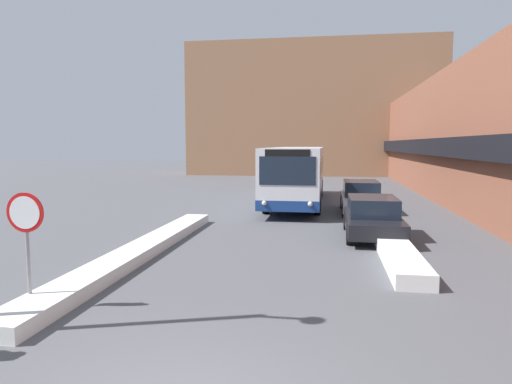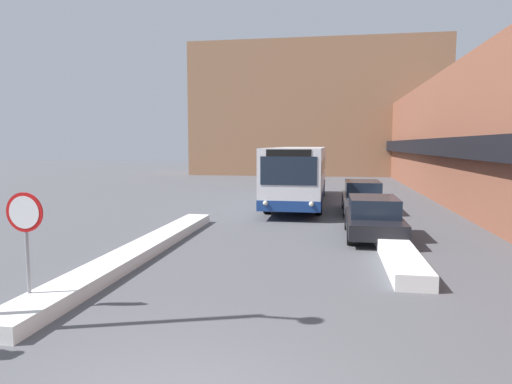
{
  "view_description": "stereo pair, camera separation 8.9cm",
  "coord_description": "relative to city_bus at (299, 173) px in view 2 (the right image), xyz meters",
  "views": [
    {
      "loc": [
        1.66,
        -4.63,
        3.17
      ],
      "look_at": [
        -0.24,
        7.42,
        1.9
      ],
      "focal_mm": 32.0,
      "sensor_mm": 36.0,
      "label": 1
    },
    {
      "loc": [
        1.75,
        -4.61,
        3.17
      ],
      "look_at": [
        -0.24,
        7.42,
        1.9
      ],
      "focal_mm": 32.0,
      "sensor_mm": 36.0,
      "label": 2
    }
  ],
  "objects": [
    {
      "name": "building_row_right",
      "position": [
        9.92,
        4.21,
        1.9
      ],
      "size": [
        5.5,
        60.0,
        7.11
      ],
      "color": "brown",
      "rests_on": "ground_plane"
    },
    {
      "name": "building_backdrop_far",
      "position": [
        -0.04,
        25.49,
        5.17
      ],
      "size": [
        26.0,
        8.0,
        13.63
      ],
      "color": "#996B4C",
      "rests_on": "ground_plane"
    },
    {
      "name": "snow_bank_left",
      "position": [
        -3.64,
        -12.35,
        -1.49
      ],
      "size": [
        0.9,
        11.75,
        0.31
      ],
      "color": "silver",
      "rests_on": "ground_plane"
    },
    {
      "name": "snow_bank_right",
      "position": [
        3.56,
        -10.69,
        -1.46
      ],
      "size": [
        0.9,
        7.56,
        0.38
      ],
      "color": "silver",
      "rests_on": "ground_plane"
    },
    {
      "name": "city_bus",
      "position": [
        0.0,
        0.0,
        0.0
      ],
      "size": [
        2.64,
        12.3,
        3.02
      ],
      "color": "silver",
      "rests_on": "ground_plane"
    },
    {
      "name": "parked_car_front",
      "position": [
        3.16,
        -8.52,
        -0.95
      ],
      "size": [
        1.84,
        4.24,
        1.38
      ],
      "color": "black",
      "rests_on": "ground_plane"
    },
    {
      "name": "parked_car_middle",
      "position": [
        3.16,
        -2.83,
        -0.91
      ],
      "size": [
        1.8,
        4.52,
        1.49
      ],
      "color": "#B7B7BC",
      "rests_on": "ground_plane"
    },
    {
      "name": "stop_sign",
      "position": [
        -4.01,
        -16.69,
        -0.0
      ],
      "size": [
        0.76,
        0.08,
        2.28
      ],
      "color": "gray",
      "rests_on": "ground_plane"
    }
  ]
}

